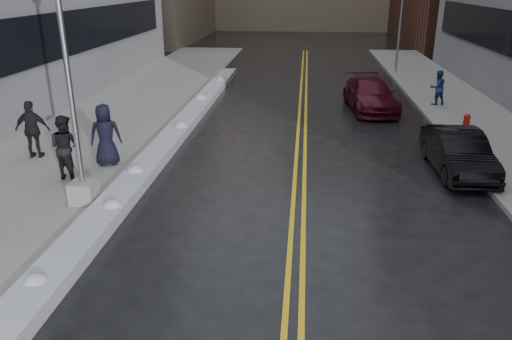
% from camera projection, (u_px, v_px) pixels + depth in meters
% --- Properties ---
extents(ground, '(160.00, 160.00, 0.00)m').
position_uv_depth(ground, '(188.00, 250.00, 11.49)').
color(ground, black).
rests_on(ground, ground).
extents(sidewalk_west, '(5.50, 50.00, 0.15)m').
position_uv_depth(sidewalk_west, '(108.00, 124.00, 21.29)').
color(sidewalk_west, gray).
rests_on(sidewalk_west, ground).
extents(sidewalk_east, '(4.00, 50.00, 0.15)m').
position_uv_depth(sidewalk_east, '(491.00, 134.00, 19.85)').
color(sidewalk_east, gray).
rests_on(sidewalk_east, ground).
extents(lane_line_left, '(0.12, 50.00, 0.01)m').
position_uv_depth(lane_line_left, '(298.00, 131.00, 20.57)').
color(lane_line_left, gold).
rests_on(lane_line_left, ground).
extents(lane_line_right, '(0.12, 50.00, 0.01)m').
position_uv_depth(lane_line_right, '(305.00, 131.00, 20.54)').
color(lane_line_right, gold).
rests_on(lane_line_right, ground).
extents(snow_ridge, '(0.90, 30.00, 0.34)m').
position_uv_depth(snow_ridge, '(172.00, 138.00, 19.09)').
color(snow_ridge, silver).
rests_on(snow_ridge, ground).
extents(lamppost, '(0.65, 0.65, 7.62)m').
position_uv_depth(lamppost, '(74.00, 117.00, 12.75)').
color(lamppost, gray).
rests_on(lamppost, sidewalk_west).
extents(fire_hydrant, '(0.26, 0.26, 0.73)m').
position_uv_depth(fire_hydrant, '(466.00, 122.00, 19.77)').
color(fire_hydrant, maroon).
rests_on(fire_hydrant, sidewalk_east).
extents(traffic_signal, '(0.16, 0.20, 6.00)m').
position_uv_depth(traffic_signal, '(401.00, 20.00, 31.81)').
color(traffic_signal, gray).
rests_on(traffic_signal, sidewalk_east).
extents(pedestrian_b, '(1.15, 1.02, 1.97)m').
position_uv_depth(pedestrian_b, '(65.00, 147.00, 14.94)').
color(pedestrian_b, black).
rests_on(pedestrian_b, sidewalk_west).
extents(pedestrian_c, '(1.14, 0.93, 2.02)m').
position_uv_depth(pedestrian_c, '(106.00, 135.00, 16.03)').
color(pedestrian_c, black).
rests_on(pedestrian_c, sidewalk_west).
extents(pedestrian_d, '(1.19, 0.59, 1.96)m').
position_uv_depth(pedestrian_d, '(33.00, 130.00, 16.70)').
color(pedestrian_d, black).
rests_on(pedestrian_d, sidewalk_west).
extents(pedestrian_east, '(0.96, 0.86, 1.65)m').
position_uv_depth(pedestrian_east, '(438.00, 88.00, 23.96)').
color(pedestrian_east, navy).
rests_on(pedestrian_east, sidewalk_east).
extents(car_black, '(1.59, 4.21, 1.37)m').
position_uv_depth(car_black, '(458.00, 152.00, 15.88)').
color(car_black, black).
rests_on(car_black, ground).
extents(car_maroon, '(2.50, 5.13, 1.44)m').
position_uv_depth(car_maroon, '(370.00, 95.00, 23.63)').
color(car_maroon, '#420A16').
rests_on(car_maroon, ground).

